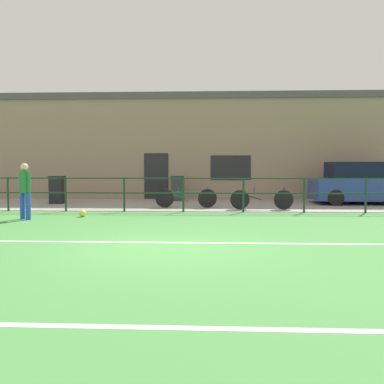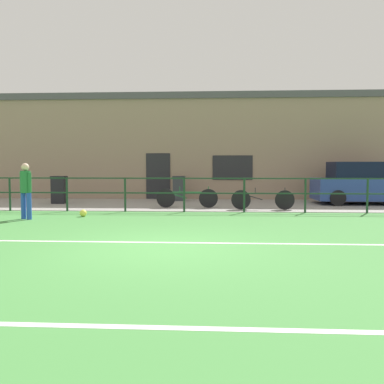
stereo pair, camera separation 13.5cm
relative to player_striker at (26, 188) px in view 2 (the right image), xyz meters
name	(u,v)px [view 2 (the right image)]	position (x,y,z in m)	size (l,w,h in m)	color
ground	(160,249)	(4.44, -3.89, -0.94)	(60.00, 44.00, 0.04)	#478C42
field_line_touchline	(164,242)	(4.44, -3.36, -0.92)	(36.00, 0.11, 0.00)	white
field_line_hash	(107,326)	(4.44, -7.74, -0.92)	(36.00, 0.11, 0.00)	white
pavement_strip	(189,204)	(4.44, 4.61, -0.91)	(48.00, 5.00, 0.02)	gray
perimeter_fence	(184,190)	(4.44, 2.11, -0.17)	(36.07, 0.07, 1.15)	#193823
clubhouse_facade	(194,147)	(4.44, 8.31, 1.51)	(28.00, 2.56, 4.86)	gray
player_striker	(26,188)	(0.00, 0.00, 0.00)	(0.41, 0.28, 1.62)	blue
soccer_ball_match	(83,213)	(1.46, 0.68, -0.81)	(0.22, 0.22, 0.22)	#E5E04C
parked_car_red	(366,184)	(11.48, 5.17, -0.11)	(4.15, 1.92, 1.68)	#28428E
bicycle_parked_0	(187,198)	(4.45, 3.31, -0.55)	(2.24, 0.04, 0.78)	black
bicycle_parked_1	(263,199)	(7.13, 2.82, -0.55)	(2.19, 0.04, 0.77)	black
trash_bin_0	(179,188)	(3.90, 6.20, -0.36)	(0.54, 0.46, 1.07)	#33383D
trash_bin_1	(59,190)	(-0.82, 4.65, -0.35)	(0.56, 0.48, 1.10)	black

